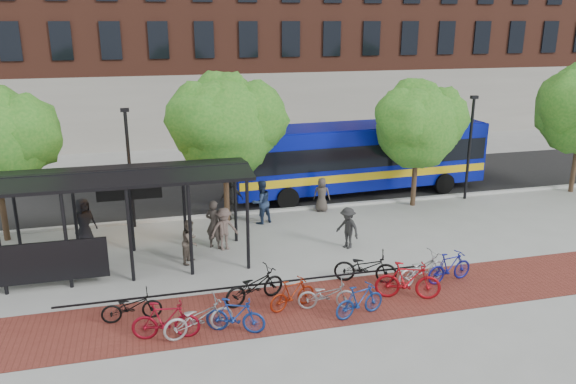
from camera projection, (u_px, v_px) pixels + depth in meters
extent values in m
plane|color=#9E9E99|center=(313.00, 242.00, 22.60)|extent=(160.00, 160.00, 0.00)
cube|color=black|center=(270.00, 187.00, 30.01)|extent=(160.00, 8.00, 0.01)
cube|color=#B7B7B2|center=(289.00, 209.00, 26.29)|extent=(160.00, 0.25, 0.12)
cube|color=maroon|center=(299.00, 306.00, 17.49)|extent=(24.00, 3.00, 0.01)
cube|color=black|center=(252.00, 298.00, 18.02)|extent=(12.00, 0.05, 0.95)
cube|color=brown|center=(340.00, 2.00, 46.13)|extent=(55.00, 14.00, 20.00)
cylinder|color=black|center=(16.00, 219.00, 20.29)|extent=(0.12, 0.12, 3.30)
cylinder|color=black|center=(66.00, 241.00, 18.26)|extent=(0.12, 0.12, 3.30)
cylinder|color=black|center=(75.00, 215.00, 20.76)|extent=(0.12, 0.12, 3.30)
cylinder|color=black|center=(130.00, 236.00, 18.74)|extent=(0.12, 0.12, 3.30)
cylinder|color=black|center=(131.00, 210.00, 21.24)|extent=(0.12, 0.12, 3.30)
cylinder|color=black|center=(190.00, 230.00, 19.22)|extent=(0.12, 0.12, 3.30)
cylinder|color=black|center=(184.00, 206.00, 21.72)|extent=(0.12, 0.12, 3.30)
cylinder|color=black|center=(248.00, 225.00, 19.69)|extent=(0.12, 0.12, 3.30)
cylinder|color=black|center=(235.00, 202.00, 22.19)|extent=(0.12, 0.12, 3.30)
cube|color=black|center=(36.00, 263.00, 18.17)|extent=(4.50, 0.08, 1.40)
cube|color=black|center=(94.00, 181.00, 18.58)|extent=(10.60, 1.65, 0.29)
cube|color=black|center=(97.00, 170.00, 19.87)|extent=(10.60, 1.65, 0.29)
cube|color=black|center=(100.00, 176.00, 20.64)|extent=(9.00, 0.10, 0.40)
cube|color=black|center=(129.00, 191.00, 21.11)|extent=(2.40, 0.12, 0.70)
cube|color=#FF7200|center=(129.00, 190.00, 21.19)|extent=(2.20, 0.02, 0.55)
cylinder|color=#382619|center=(3.00, 212.00, 22.46)|extent=(0.24, 0.24, 2.38)
sphere|color=#20661B|center=(21.00, 134.00, 21.97)|extent=(3.20, 3.20, 3.20)
cylinder|color=#382619|center=(227.00, 194.00, 24.58)|extent=(0.24, 0.24, 2.52)
sphere|color=#20661B|center=(224.00, 127.00, 23.71)|extent=(4.20, 4.20, 4.20)
sphere|color=#20661B|center=(248.00, 119.00, 24.06)|extent=(3.36, 3.36, 3.36)
sphere|color=#20661B|center=(205.00, 120.00, 23.12)|extent=(3.15, 3.15, 3.15)
sphere|color=#20661B|center=(225.00, 107.00, 23.87)|extent=(2.94, 2.94, 2.94)
cylinder|color=#382619|center=(414.00, 182.00, 26.75)|extent=(0.24, 0.24, 2.27)
sphere|color=#20661B|center=(418.00, 127.00, 25.97)|extent=(3.80, 3.80, 3.80)
sphere|color=#20661B|center=(435.00, 119.00, 26.30)|extent=(3.04, 3.04, 3.04)
sphere|color=#20661B|center=(406.00, 121.00, 25.40)|extent=(2.85, 2.85, 2.85)
sphere|color=#20661B|center=(417.00, 109.00, 26.13)|extent=(2.66, 2.66, 2.66)
cylinder|color=#382619|center=(574.00, 169.00, 28.87)|extent=(0.24, 0.24, 2.45)
sphere|color=#20661B|center=(573.00, 104.00, 27.39)|extent=(3.30, 3.30, 3.30)
cylinder|color=black|center=(130.00, 171.00, 23.54)|extent=(0.14, 0.14, 5.00)
cube|color=black|center=(125.00, 110.00, 22.79)|extent=(0.35, 0.20, 0.15)
cylinder|color=black|center=(469.00, 150.00, 27.34)|extent=(0.14, 0.14, 5.00)
cube|color=black|center=(474.00, 97.00, 26.60)|extent=(0.35, 0.20, 0.15)
cube|color=#081293|center=(358.00, 155.00, 28.45)|extent=(13.28, 3.53, 3.01)
cube|color=black|center=(359.00, 150.00, 28.38)|extent=(13.02, 3.56, 1.10)
cube|color=yellow|center=(358.00, 169.00, 28.67)|extent=(13.15, 3.57, 0.38)
cube|color=#081293|center=(359.00, 127.00, 28.03)|extent=(13.00, 3.23, 0.20)
cylinder|color=black|center=(288.00, 198.00, 26.38)|extent=(1.07, 0.36, 1.05)
cylinder|color=black|center=(271.00, 182.00, 28.98)|extent=(1.07, 0.36, 1.05)
cylinder|color=black|center=(444.00, 183.00, 28.79)|extent=(1.07, 0.36, 1.05)
cylinder|color=black|center=(416.00, 170.00, 31.38)|extent=(1.07, 0.36, 1.05)
imported|color=black|center=(132.00, 306.00, 16.53)|extent=(1.78, 0.67, 0.92)
imported|color=maroon|center=(166.00, 320.00, 15.55)|extent=(1.96, 0.82, 1.14)
imported|color=#98989A|center=(199.00, 318.00, 15.76)|extent=(2.16, 1.17, 1.08)
imported|color=navy|center=(235.00, 316.00, 15.89)|extent=(1.80, 1.14, 1.05)
imported|color=black|center=(254.00, 286.00, 17.63)|extent=(2.22, 1.42, 1.10)
imported|color=maroon|center=(292.00, 294.00, 17.23)|extent=(1.70, 0.97, 0.98)
imported|color=gray|center=(327.00, 295.00, 17.23)|extent=(1.86, 0.93, 0.94)
imported|color=navy|center=(360.00, 301.00, 16.77)|extent=(1.77, 0.90, 1.03)
imported|color=black|center=(365.00, 267.00, 18.96)|extent=(2.24, 1.49, 1.11)
imported|color=maroon|center=(408.00, 281.00, 17.81)|extent=(2.16, 1.27, 1.25)
imported|color=#ADAEB0|center=(421.00, 269.00, 18.85)|extent=(2.16, 1.27, 1.07)
imported|color=navy|center=(450.00, 267.00, 18.98)|extent=(1.85, 0.82, 1.08)
imported|color=black|center=(84.00, 222.00, 21.93)|extent=(1.14, 1.06, 1.95)
imported|color=#38312D|center=(214.00, 224.00, 21.72)|extent=(0.85, 0.79, 1.95)
imported|color=#202F4C|center=(261.00, 202.00, 24.41)|extent=(1.14, 1.03, 1.93)
imported|color=brown|center=(224.00, 229.00, 21.60)|extent=(1.18, 0.80, 1.69)
imported|color=#282828|center=(232.00, 200.00, 25.01)|extent=(1.05, 0.47, 1.76)
imported|color=#443C36|center=(322.00, 195.00, 26.01)|extent=(0.92, 0.78, 1.60)
imported|color=brown|center=(190.00, 241.00, 20.44)|extent=(0.92, 1.00, 1.64)
imported|color=#242424|center=(348.00, 228.00, 21.76)|extent=(1.05, 1.23, 1.65)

